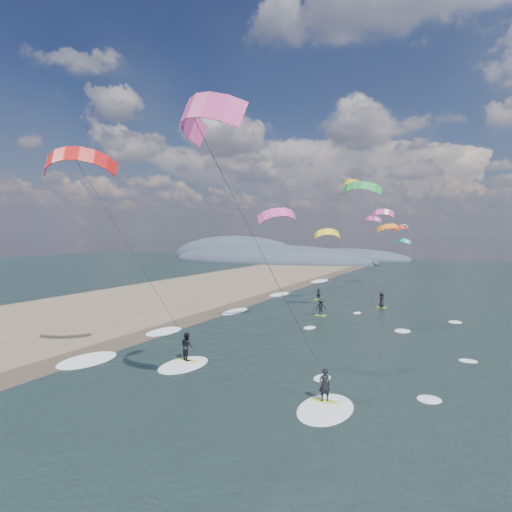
% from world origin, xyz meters
% --- Properties ---
extents(ground, '(260.00, 260.00, 0.00)m').
position_xyz_m(ground, '(0.00, 0.00, 0.00)').
color(ground, black).
rests_on(ground, ground).
extents(sand_strip, '(26.00, 240.00, 0.00)m').
position_xyz_m(sand_strip, '(-24.00, 10.00, 0.00)').
color(sand_strip, brown).
rests_on(sand_strip, ground).
extents(wet_sand_strip, '(3.00, 240.00, 0.00)m').
position_xyz_m(wet_sand_strip, '(-12.00, 10.00, 0.00)').
color(wet_sand_strip, '#382D23').
rests_on(wet_sand_strip, ground).
extents(coastal_hills, '(80.00, 41.00, 15.00)m').
position_xyz_m(coastal_hills, '(-44.84, 107.86, 0.00)').
color(coastal_hills, '#3D4756').
rests_on(coastal_hills, ground).
extents(kitesurfer_near_a, '(7.80, 9.24, 14.74)m').
position_xyz_m(kitesurfer_near_a, '(2.60, 1.24, 11.01)').
color(kitesurfer_near_a, '#B0E027').
rests_on(kitesurfer_near_a, ground).
extents(kitesurfer_near_b, '(7.33, 9.07, 14.12)m').
position_xyz_m(kitesurfer_near_b, '(-7.03, 4.49, 9.36)').
color(kitesurfer_near_b, '#B0E027').
rests_on(kitesurfer_near_b, ground).
extents(far_kitesurfers, '(9.34, 10.73, 1.77)m').
position_xyz_m(far_kitesurfers, '(-0.11, 31.76, 0.87)').
color(far_kitesurfers, '#B0E027').
rests_on(far_kitesurfers, ground).
extents(bg_kite_field, '(9.71, 76.54, 10.10)m').
position_xyz_m(bg_kite_field, '(-0.51, 52.70, 10.79)').
color(bg_kite_field, red).
rests_on(bg_kite_field, ground).
extents(shoreline_surf, '(2.40, 79.40, 0.11)m').
position_xyz_m(shoreline_surf, '(-10.80, 14.75, 0.00)').
color(shoreline_surf, white).
rests_on(shoreline_surf, ground).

